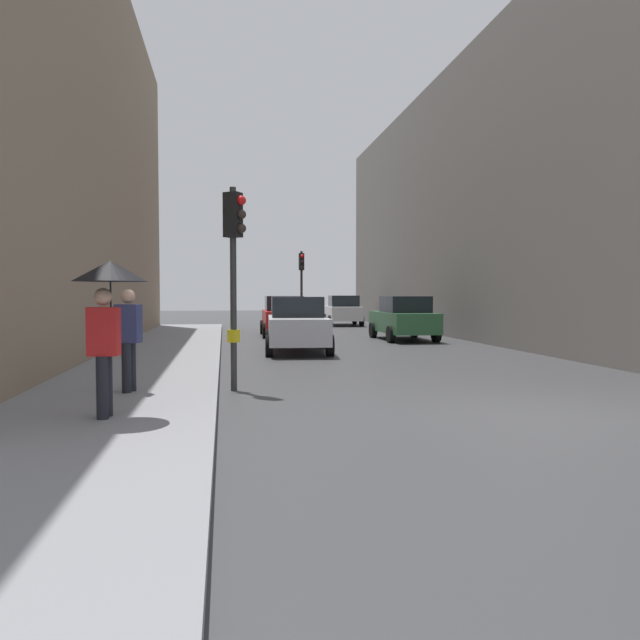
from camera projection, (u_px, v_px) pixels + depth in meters
name	position (u px, v px, depth m)	size (l,w,h in m)	color
ground_plane	(540.00, 417.00, 9.13)	(120.00, 120.00, 0.00)	#38383A
sidewalk_kerb	(147.00, 370.00, 14.03)	(3.30, 40.00, 0.16)	gray
building_facade_right	(563.00, 209.00, 27.98)	(12.00, 34.17, 11.58)	slate
traffic_light_near_right	(234.00, 251.00, 11.45)	(0.44, 0.38, 3.86)	#2D2D2D
traffic_light_far_median	(302.00, 276.00, 30.14)	(0.25, 0.43, 3.98)	#2D2D2D
car_red_sedan	(284.00, 316.00, 26.77)	(2.10, 4.24, 1.76)	red
car_silver_hatchback	(297.00, 324.00, 19.30)	(2.24, 4.31, 1.76)	#BCBCC1
car_green_estate	(404.00, 318.00, 24.30)	(2.04, 4.21, 1.76)	#2D6038
car_white_compact	(343.00, 310.00, 35.85)	(2.22, 4.30, 1.76)	silver
pedestrian_with_umbrella	(108.00, 295.00, 8.21)	(1.00, 1.00, 2.14)	black
pedestrian_with_grey_backpack	(126.00, 334.00, 10.42)	(0.65, 0.42, 1.77)	black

